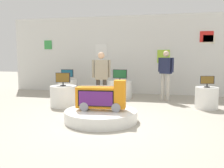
{
  "coord_description": "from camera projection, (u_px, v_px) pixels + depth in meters",
  "views": [
    {
      "loc": [
        1.24,
        -5.42,
        1.57
      ],
      "look_at": [
        -0.16,
        0.38,
        0.87
      ],
      "focal_mm": 40.12,
      "sensor_mm": 36.0,
      "label": 1
    }
  ],
  "objects": [
    {
      "name": "ground_plane",
      "position": [
        115.0,
        124.0,
        5.71
      ],
      "size": [
        30.0,
        30.0,
        0.0
      ],
      "primitive_type": "plane",
      "color": "#A8A091"
    },
    {
      "name": "back_wall_display",
      "position": [
        141.0,
        55.0,
        10.02
      ],
      "size": [
        11.16,
        0.13,
        3.12
      ],
      "color": "silver",
      "rests_on": "ground"
    },
    {
      "name": "main_display_pedestal",
      "position": [
        101.0,
        116.0,
        5.94
      ],
      "size": [
        1.73,
        1.73,
        0.26
      ],
      "primitive_type": "cylinder",
      "color": "white",
      "rests_on": "ground"
    },
    {
      "name": "novelty_firetruck_tv",
      "position": [
        102.0,
        98.0,
        5.88
      ],
      "size": [
        1.19,
        0.44,
        0.72
      ],
      "color": "gray",
      "rests_on": "main_display_pedestal"
    },
    {
      "name": "display_pedestal_left_rear",
      "position": [
        63.0,
        96.0,
        7.62
      ],
      "size": [
        0.8,
        0.8,
        0.63
      ],
      "primitive_type": "cylinder",
      "color": "white",
      "rests_on": "ground"
    },
    {
      "name": "tv_on_left_rear",
      "position": [
        63.0,
        78.0,
        7.56
      ],
      "size": [
        0.44,
        0.17,
        0.4
      ],
      "color": "black",
      "rests_on": "display_pedestal_left_rear"
    },
    {
      "name": "display_pedestal_center_rear",
      "position": [
        68.0,
        87.0,
        9.75
      ],
      "size": [
        0.74,
        0.74,
        0.63
      ],
      "primitive_type": "cylinder",
      "color": "white",
      "rests_on": "ground"
    },
    {
      "name": "tv_on_center_rear",
      "position": [
        67.0,
        74.0,
        9.68
      ],
      "size": [
        0.49,
        0.22,
        0.37
      ],
      "color": "black",
      "rests_on": "display_pedestal_center_rear"
    },
    {
      "name": "display_pedestal_right_rear",
      "position": [
        120.0,
        89.0,
        9.15
      ],
      "size": [
        0.89,
        0.89,
        0.63
      ],
      "primitive_type": "cylinder",
      "color": "white",
      "rests_on": "ground"
    },
    {
      "name": "tv_on_right_rear",
      "position": [
        120.0,
        75.0,
        9.08
      ],
      "size": [
        0.53,
        0.2,
        0.4
      ],
      "color": "black",
      "rests_on": "display_pedestal_right_rear"
    },
    {
      "name": "display_pedestal_far_right",
      "position": [
        206.0,
        98.0,
        7.31
      ],
      "size": [
        0.65,
        0.65,
        0.63
      ],
      "primitive_type": "cylinder",
      "color": "white",
      "rests_on": "ground"
    },
    {
      "name": "tv_on_far_right",
      "position": [
        207.0,
        81.0,
        7.25
      ],
      "size": [
        0.4,
        0.16,
        0.33
      ],
      "color": "black",
      "rests_on": "display_pedestal_far_right"
    },
    {
      "name": "shopper_browsing_near_truck",
      "position": [
        101.0,
        75.0,
        7.46
      ],
      "size": [
        0.53,
        0.32,
        1.65
      ],
      "color": "#38332D",
      "rests_on": "ground"
    },
    {
      "name": "shopper_browsing_rear",
      "position": [
        166.0,
        72.0,
        8.47
      ],
      "size": [
        0.52,
        0.34,
        1.7
      ],
      "color": "#B2ADA3",
      "rests_on": "ground"
    }
  ]
}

